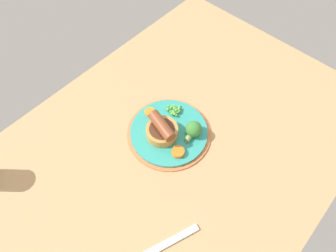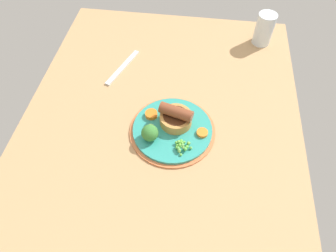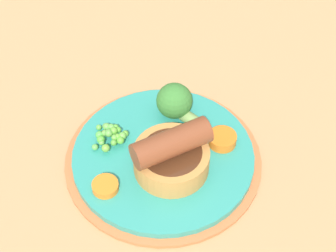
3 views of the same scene
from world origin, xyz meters
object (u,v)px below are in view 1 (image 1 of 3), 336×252
Objects in this scene: broccoli_floret_near at (193,129)px; dinner_plate at (169,132)px; pea_pile at (174,110)px; fork at (164,245)px; sausage_pudding at (162,130)px; carrot_slice_0 at (150,112)px; carrot_slice_1 at (178,152)px.

dinner_plate is at bearing 117.57° from broccoli_floret_near.
dinner_plate is 4.05× the size of broccoli_floret_near.
pea_pile is 37.14cm from fork.
fork is (-21.11, -20.13, -3.49)cm from sausage_pudding.
sausage_pudding is 8.34cm from carrot_slice_0.
carrot_slice_0 is 0.89× the size of carrot_slice_1.
carrot_slice_1 is (-4.33, -14.73, 0.19)cm from carrot_slice_0.
dinner_plate is 1.33× the size of fork.
broccoli_floret_near is 7.63cm from carrot_slice_1.
carrot_slice_1 reaches higher than carrot_slice_0.
pea_pile reaches higher than carrot_slice_0.
fork is at bearing -31.21° from sausage_pudding.
carrot_slice_0 is 15.36cm from carrot_slice_1.
sausage_pudding is (-2.25, 0.66, 3.22)cm from dinner_plate.
pea_pile reaches higher than carrot_slice_1.
sausage_pudding is at bearing 78.79° from carrot_slice_1.
carrot_slice_0 reaches higher than dinner_plate.
dinner_plate is 30.42cm from fork.
carrot_slice_0 is 0.17× the size of fork.
carrot_slice_1 is (-7.41, -0.94, -1.56)cm from broccoli_floret_near.
dinner_plate is 7.77× the size of carrot_slice_0.
broccoli_floret_near reaches higher than carrot_slice_1.
sausage_pudding is 0.54× the size of fork.
carrot_slice_1 is 0.19× the size of fork.
fork is at bearing -140.19° from dinner_plate.
carrot_slice_0 is (0.66, 8.23, 1.29)cm from dinner_plate.
carrot_slice_0 is at bearing 174.10° from sausage_pudding.
broccoli_floret_near is at bearing 59.08° from sausage_pudding.
fork is (-27.10, -13.91, -3.31)cm from broccoli_floret_near.
broccoli_floret_near is 1.92× the size of carrot_slice_0.
carrot_slice_1 is (-3.67, -6.51, 1.48)cm from dinner_plate.
pea_pile is 1.54× the size of carrot_slice_0.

